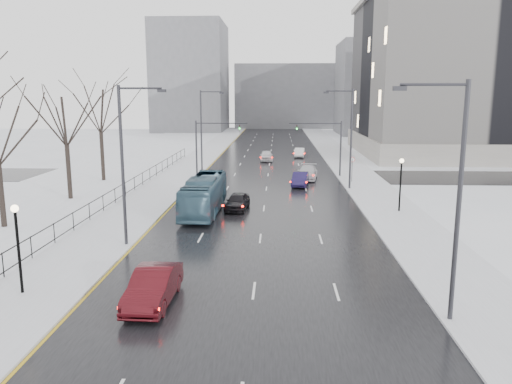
# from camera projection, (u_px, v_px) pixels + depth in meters

# --- Properties ---
(road) EXTENTS (16.00, 150.00, 0.04)m
(road) POSITION_uv_depth(u_px,v_px,m) (270.00, 163.00, 70.38)
(road) COLOR black
(road) RESTS_ON ground
(cross_road) EXTENTS (130.00, 10.00, 0.04)m
(cross_road) POSITION_uv_depth(u_px,v_px,m) (268.00, 176.00, 58.62)
(cross_road) COLOR black
(cross_road) RESTS_ON ground
(sidewalk_left) EXTENTS (5.00, 150.00, 0.16)m
(sidewalk_left) POSITION_uv_depth(u_px,v_px,m) (196.00, 162.00, 70.82)
(sidewalk_left) COLOR silver
(sidewalk_left) RESTS_ON ground
(sidewalk_right) EXTENTS (5.00, 150.00, 0.16)m
(sidewalk_right) POSITION_uv_depth(u_px,v_px,m) (344.00, 163.00, 69.93)
(sidewalk_right) COLOR silver
(sidewalk_right) RESTS_ON ground
(park_strip) EXTENTS (14.00, 150.00, 0.12)m
(park_strip) POSITION_uv_depth(u_px,v_px,m) (130.00, 162.00, 71.22)
(park_strip) COLOR white
(park_strip) RESTS_ON ground
(tree_park_c) EXTENTS (8.05, 8.05, 11.50)m
(tree_park_c) POSITION_uv_depth(u_px,v_px,m) (5.00, 228.00, 35.87)
(tree_park_c) COLOR black
(tree_park_c) RESTS_ON ground
(tree_park_d) EXTENTS (8.75, 8.75, 12.50)m
(tree_park_d) POSITION_uv_depth(u_px,v_px,m) (71.00, 200.00, 45.64)
(tree_park_d) COLOR black
(tree_park_d) RESTS_ON ground
(tree_park_e) EXTENTS (9.45, 9.45, 13.50)m
(tree_park_e) POSITION_uv_depth(u_px,v_px,m) (104.00, 181.00, 55.47)
(tree_park_e) COLOR black
(tree_park_e) RESTS_ON ground
(iron_fence) EXTENTS (0.06, 70.00, 1.30)m
(iron_fence) POSITION_uv_depth(u_px,v_px,m) (107.00, 199.00, 41.34)
(iron_fence) COLOR black
(iron_fence) RESTS_ON sidewalk_left
(streetlight_r_near) EXTENTS (2.95, 0.25, 10.00)m
(streetlight_r_near) POSITION_uv_depth(u_px,v_px,m) (454.00, 191.00, 19.94)
(streetlight_r_near) COLOR #2D2D33
(streetlight_r_near) RESTS_ON ground
(streetlight_r_mid) EXTENTS (2.95, 0.25, 10.00)m
(streetlight_r_mid) POSITION_uv_depth(u_px,v_px,m) (349.00, 134.00, 49.36)
(streetlight_r_mid) COLOR #2D2D33
(streetlight_r_mid) RESTS_ON ground
(streetlight_l_near) EXTENTS (2.95, 0.25, 10.00)m
(streetlight_l_near) POSITION_uv_depth(u_px,v_px,m) (126.00, 158.00, 30.43)
(streetlight_l_near) COLOR #2D2D33
(streetlight_l_near) RESTS_ON ground
(streetlight_l_far) EXTENTS (2.95, 0.25, 10.00)m
(streetlight_l_far) POSITION_uv_depth(u_px,v_px,m) (203.00, 126.00, 61.81)
(streetlight_l_far) COLOR #2D2D33
(streetlight_l_far) RESTS_ON ground
(lamppost_l) EXTENTS (0.36, 0.36, 4.28)m
(lamppost_l) POSITION_uv_depth(u_px,v_px,m) (17.00, 236.00, 23.22)
(lamppost_l) COLOR black
(lamppost_l) RESTS_ON sidewalk_left
(lamppost_r_mid) EXTENTS (0.36, 0.36, 4.28)m
(lamppost_r_mid) POSITION_uv_depth(u_px,v_px,m) (401.00, 177.00, 39.94)
(lamppost_r_mid) COLOR black
(lamppost_r_mid) RESTS_ON sidewalk_right
(mast_signal_right) EXTENTS (6.10, 0.33, 6.50)m
(mast_signal_right) POSITION_uv_depth(u_px,v_px,m) (331.00, 142.00, 57.52)
(mast_signal_right) COLOR #2D2D33
(mast_signal_right) RESTS_ON ground
(mast_signal_left) EXTENTS (6.10, 0.33, 6.50)m
(mast_signal_left) POSITION_uv_depth(u_px,v_px,m) (205.00, 141.00, 58.14)
(mast_signal_left) COLOR #2D2D33
(mast_signal_left) RESTS_ON ground
(no_uturn_sign) EXTENTS (0.60, 0.06, 2.70)m
(no_uturn_sign) POSITION_uv_depth(u_px,v_px,m) (352.00, 162.00, 53.87)
(no_uturn_sign) COLOR #2D2D33
(no_uturn_sign) RESTS_ON sidewalk_right
(civic_building) EXTENTS (41.00, 31.00, 24.80)m
(civic_building) POSITION_uv_depth(u_px,v_px,m) (493.00, 83.00, 78.53)
(civic_building) COLOR gray
(civic_building) RESTS_ON ground
(bldg_far_right) EXTENTS (24.00, 20.00, 22.00)m
(bldg_far_right) POSITION_uv_depth(u_px,v_px,m) (389.00, 88.00, 121.04)
(bldg_far_right) COLOR slate
(bldg_far_right) RESTS_ON ground
(bldg_far_left) EXTENTS (18.00, 22.00, 28.00)m
(bldg_far_left) POSITION_uv_depth(u_px,v_px,m) (191.00, 77.00, 132.39)
(bldg_far_left) COLOR slate
(bldg_far_left) RESTS_ON ground
(bldg_far_center) EXTENTS (30.00, 18.00, 18.00)m
(bldg_far_center) POSITION_uv_depth(u_px,v_px,m) (288.00, 96.00, 146.95)
(bldg_far_center) COLOR slate
(bldg_far_center) RESTS_ON ground
(sedan_left_near) EXTENTS (1.85, 4.98, 1.63)m
(sedan_left_near) POSITION_uv_depth(u_px,v_px,m) (153.00, 286.00, 22.66)
(sedan_left_near) COLOR #410B10
(sedan_left_near) RESTS_ON road
(bus) EXTENTS (2.58, 10.51, 2.92)m
(bus) POSITION_uv_depth(u_px,v_px,m) (204.00, 195.00, 40.28)
(bus) COLOR #395C70
(bus) RESTS_ON road
(sedan_center_near) EXTENTS (2.11, 4.28, 1.40)m
(sedan_center_near) POSITION_uv_depth(u_px,v_px,m) (237.00, 201.00, 41.31)
(sedan_center_near) COLOR black
(sedan_center_near) RESTS_ON road
(sedan_right_near) EXTENTS (2.08, 4.52, 1.44)m
(sedan_right_near) POSITION_uv_depth(u_px,v_px,m) (300.00, 179.00, 52.14)
(sedan_right_near) COLOR #1E1644
(sedan_right_near) RESTS_ON road
(sedan_right_far) EXTENTS (2.82, 5.48, 1.52)m
(sedan_right_far) POSITION_uv_depth(u_px,v_px,m) (307.00, 172.00, 56.45)
(sedan_right_far) COLOR silver
(sedan_right_far) RESTS_ON road
(sedan_center_far) EXTENTS (1.86, 4.46, 1.51)m
(sedan_center_far) POSITION_uv_depth(u_px,v_px,m) (266.00, 156.00, 72.06)
(sedan_center_far) COLOR silver
(sedan_center_far) RESTS_ON road
(sedan_right_distant) EXTENTS (1.81, 4.25, 1.36)m
(sedan_right_distant) POSITION_uv_depth(u_px,v_px,m) (300.00, 152.00, 76.67)
(sedan_right_distant) COLOR white
(sedan_right_distant) RESTS_ON road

